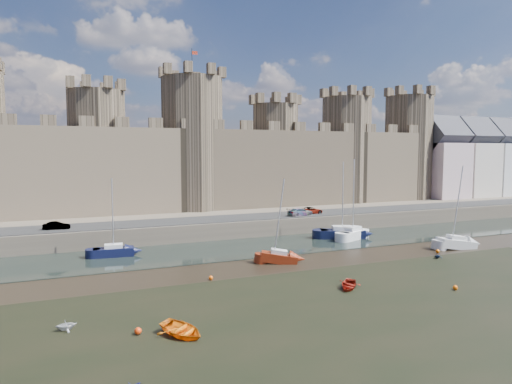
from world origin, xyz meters
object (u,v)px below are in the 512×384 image
Objects in this scene: sailboat_4 at (279,257)px; sailboat_5 at (456,243)px; sailboat_1 at (114,251)px; car_3 at (311,211)px; sailboat_2 at (353,233)px; sailboat_3 at (342,233)px; dinghy_0 at (182,331)px; car_1 at (56,226)px; car_2 at (300,212)px.

sailboat_4 is 24.83m from sailboat_5.
sailboat_4 is (17.09, -10.42, -0.04)m from sailboat_1.
car_3 is 10.34m from sailboat_2.
sailboat_3 is 3.23× the size of dinghy_0.
car_1 is 10.17m from sailboat_1.
sailboat_1 reaches higher than car_2.
sailboat_1 is at bearing 173.20° from sailboat_5.
sailboat_4 is (-14.59, -18.44, -2.36)m from car_3.
car_1 is 39.28m from sailboat_3.
sailboat_4 reaches higher than car_2.
car_1 is 0.29× the size of sailboat_2.
sailboat_3 is at bearing 105.05° from sailboat_2.
sailboat_5 reaches higher than car_1.
car_3 is at bearing 20.06° from sailboat_1.
sailboat_1 reaches higher than dinghy_0.
car_2 is 8.43m from sailboat_3.
sailboat_4 is at bearing -174.16° from sailboat_2.
sailboat_4 is (-14.89, -9.69, -0.13)m from sailboat_3.
sailboat_2 reaches higher than sailboat_3.
sailboat_2 reaches higher than sailboat_1.
sailboat_3 is 15.30m from sailboat_5.
dinghy_0 is (-15.18, -16.13, -0.36)m from sailboat_4.
sailboat_4 reaches higher than car_3.
sailboat_3 is at bearing 176.14° from car_3.
sailboat_2 is at bearing -165.67° from car_2.
sailboat_3 reaches higher than car_3.
sailboat_5 is 3.15× the size of dinghy_0.
sailboat_1 is at bearing -135.35° from car_1.
car_1 is at bearing 71.41° from dinghy_0.
car_1 is 0.79× the size of car_3.
sailboat_4 is (-15.86, -8.41, -0.17)m from sailboat_2.
sailboat_1 is 20.01m from sailboat_4.
sailboat_2 reaches higher than car_1.
sailboat_1 is 31.99m from sailboat_3.
car_2 is 30.01m from sailboat_1.
car_2 is 0.38× the size of sailboat_2.
sailboat_5 reaches higher than car_2.
sailboat_2 is at bearing -178.63° from car_3.
sailboat_4 is (-12.03, -17.28, -2.41)m from car_2.
sailboat_4 reaches higher than car_1.
sailboat_3 reaches higher than car_1.
sailboat_4 reaches higher than sailboat_1.
car_2 is at bearing 91.27° from sailboat_2.
sailboat_2 is 1.03× the size of sailboat_3.
car_1 is 0.30× the size of sailboat_3.
sailboat_3 is at bearing 56.35° from sailboat_4.
car_1 is at bearing 165.71° from sailboat_4.
sailboat_3 is at bearing -168.36° from car_2.
car_2 is at bearing 18.68° from dinghy_0.
dinghy_0 is (-29.77, -34.57, -2.72)m from car_3.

